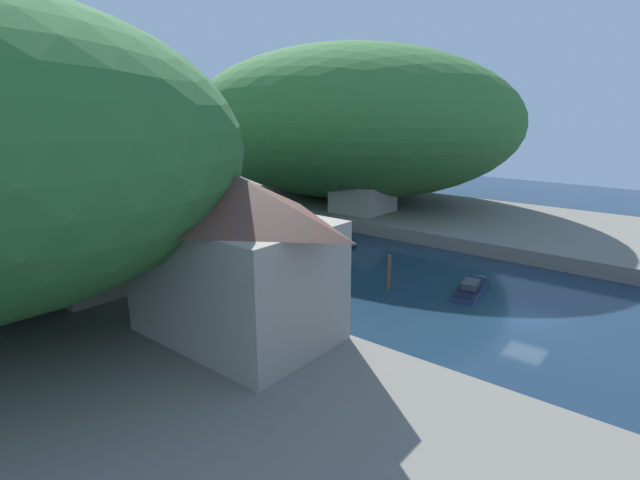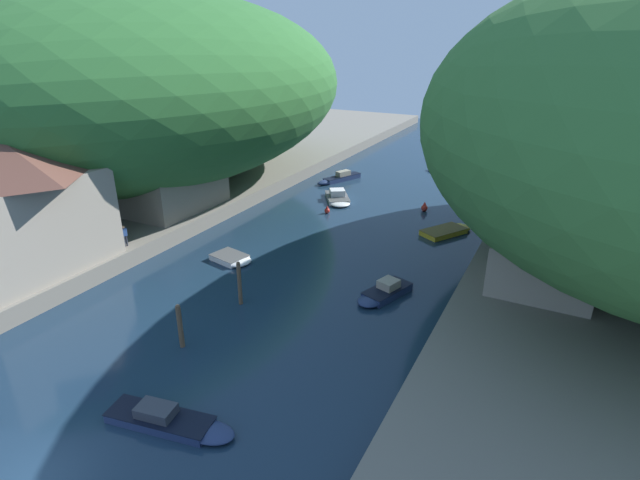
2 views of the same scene
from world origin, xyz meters
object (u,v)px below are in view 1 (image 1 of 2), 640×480
boathouse_shed (89,244)px  boat_yellow_tender (251,272)px  boat_cabin_cruiser (473,286)px  right_bank_cottage (363,190)px  boat_far_right_bank (341,240)px  boat_moored_right (124,206)px  boat_red_skiff (255,220)px  channel_buoy_near (171,241)px  person_on_quay (209,281)px  waterfront_building (234,254)px  boat_white_cruiser (143,236)px  boat_near_quay (82,231)px  channel_buoy_far (206,219)px

boathouse_shed → boat_yellow_tender: 12.56m
boat_cabin_cruiser → right_bank_cottage: bearing=135.1°
boathouse_shed → boat_far_right_bank: (23.37, -4.88, -3.78)m
boat_moored_right → boat_red_skiff: (5.15, -20.31, -0.04)m
channel_buoy_near → boat_moored_right: bearing=71.6°
channel_buoy_near → person_on_quay: size_ratio=0.48×
right_bank_cottage → boat_cabin_cruiser: 24.11m
waterfront_building → boat_cabin_cruiser: waterfront_building is taller
boat_red_skiff → channel_buoy_near: channel_buoy_near is taller
boat_cabin_cruiser → boat_yellow_tender: 17.72m
boat_white_cruiser → person_on_quay: person_on_quay is taller
boat_yellow_tender → boat_near_quay: 24.38m
boat_near_quay → person_on_quay: bearing=102.8°
boat_red_skiff → channel_buoy_far: channel_buoy_far is taller
right_bank_cottage → boat_yellow_tender: bearing=-170.2°
boat_yellow_tender → person_on_quay: 8.47m
boat_near_quay → channel_buoy_far: bearing=177.8°
boat_white_cruiser → boat_moored_right: 18.29m
channel_buoy_near → boat_far_right_bank: bearing=-50.7°
boathouse_shed → boat_moored_right: bearing=56.5°
boathouse_shed → boat_white_cruiser: (11.69, 12.56, -3.80)m
boat_yellow_tender → channel_buoy_near: (1.55, 13.46, 0.08)m
boat_yellow_tender → person_on_quay: person_on_quay is taller
right_bank_cottage → person_on_quay: size_ratio=3.92×
channel_buoy_far → boat_white_cruiser: bearing=-173.6°
right_bank_cottage → boat_white_cruiser: size_ratio=1.22×
waterfront_building → boathouse_shed: size_ratio=1.14×
boat_moored_right → boat_red_skiff: bearing=-161.2°
boathouse_shed → boat_cabin_cruiser: boathouse_shed is taller
waterfront_building → boat_yellow_tender: (10.05, 9.63, -5.73)m
boat_cabin_cruiser → boat_red_skiff: (5.39, 29.54, -0.07)m
boat_white_cruiser → boat_moored_right: boat_white_cruiser is taller
boat_cabin_cruiser → boat_yellow_tender: size_ratio=1.79×
boathouse_shed → boat_red_skiff: 26.28m
person_on_quay → channel_buoy_far: bearing=-22.4°
boat_cabin_cruiser → channel_buoy_near: 29.91m
boat_white_cruiser → boat_far_right_bank: 20.98m
boathouse_shed → boat_white_cruiser: 17.57m
boat_yellow_tender → boat_near_quay: size_ratio=0.57×
boat_cabin_cruiser → boat_far_right_bank: bearing=154.9°
channel_buoy_far → person_on_quay: 28.25m
boat_near_quay → boat_red_skiff: bearing=169.6°
right_bank_cottage → boat_moored_right: right_bank_cottage is taller
boat_cabin_cruiser → person_on_quay: (-15.47, 11.95, 2.01)m
boat_yellow_tender → boathouse_shed: bearing=-102.6°
waterfront_building → boat_moored_right: size_ratio=1.92×
boat_cabin_cruiser → boat_yellow_tender: bearing=-162.3°
boat_red_skiff → boat_far_right_bank: bearing=-63.3°
boat_moored_right → person_on_quay: (-15.72, -37.91, 2.04)m
boat_far_right_bank → waterfront_building: bearing=41.7°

